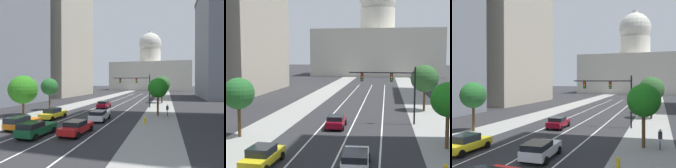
{
  "view_description": "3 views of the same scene",
  "coord_description": "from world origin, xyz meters",
  "views": [
    {
      "loc": [
        10.31,
        -19.79,
        5.21
      ],
      "look_at": [
        -1.48,
        23.73,
        4.75
      ],
      "focal_mm": 32.16,
      "sensor_mm": 36.0,
      "label": 1
    },
    {
      "loc": [
        3.8,
        -16.72,
        8.15
      ],
      "look_at": [
        -2.67,
        26.28,
        4.18
      ],
      "focal_mm": 51.85,
      "sensor_mm": 36.0,
      "label": 2
    },
    {
      "loc": [
        10.31,
        -13.01,
        6.14
      ],
      "look_at": [
        0.9,
        13.23,
        5.73
      ],
      "focal_mm": 42.29,
      "sensor_mm": 36.0,
      "label": 3
    }
  ],
  "objects": [
    {
      "name": "street_tree_far_right",
      "position": [
        9.28,
        31.35,
        4.67
      ],
      "size": [
        4.0,
        4.0,
        6.68
      ],
      "color": "#51381E",
      "rests_on": "ground"
    },
    {
      "name": "fire_hydrant",
      "position": [
        7.77,
        4.97,
        0.46
      ],
      "size": [
        0.26,
        0.35,
        0.91
      ],
      "color": "yellow",
      "rests_on": "ground"
    },
    {
      "name": "capitol_building",
      "position": [
        0.0,
        113.31,
        12.12
      ],
      "size": [
        48.86,
        24.57,
        38.31
      ],
      "color": "beige",
      "rests_on": "ground"
    },
    {
      "name": "lane_stripe_center",
      "position": [
        0.0,
        25.0,
        0.01
      ],
      "size": [
        0.16,
        90.0,
        0.01
      ],
      "primitive_type": "cube",
      "color": "white",
      "rests_on": "ground"
    },
    {
      "name": "car_crimson",
      "position": [
        -1.69,
        18.25,
        0.76
      ],
      "size": [
        2.16,
        4.4,
        1.46
      ],
      "rotation": [
        0.0,
        0.0,
        1.6
      ],
      "color": "maroon",
      "rests_on": "ground"
    },
    {
      "name": "cyclist",
      "position": [
        10.5,
        12.14,
        0.85
      ],
      "size": [
        0.37,
        1.7,
        1.72
      ],
      "rotation": [
        0.0,
        0.0,
        1.54
      ],
      "color": "black",
      "rests_on": "ground"
    },
    {
      "name": "traffic_signal_mast",
      "position": [
        4.66,
        21.42,
        4.72
      ],
      "size": [
        7.77,
        0.39,
        6.74
      ],
      "color": "black",
      "rests_on": "ground"
    },
    {
      "name": "street_tree_mid_left",
      "position": [
        -10.55,
        12.97,
        4.32
      ],
      "size": [
        3.13,
        3.13,
        5.92
      ],
      "color": "#51381E",
      "rests_on": "ground"
    },
    {
      "name": "car_yellow",
      "position": [
        -5.08,
        5.27,
        0.78
      ],
      "size": [
        2.12,
        4.68,
        1.53
      ],
      "rotation": [
        0.0,
        0.0,
        1.53
      ],
      "color": "yellow",
      "rests_on": "ground"
    },
    {
      "name": "ground_plane",
      "position": [
        0.0,
        40.0,
        0.0
      ],
      "size": [
        400.0,
        400.0,
        0.0
      ],
      "primitive_type": "plane",
      "color": "#2B2B2D"
    },
    {
      "name": "lane_stripe_left",
      "position": [
        -3.39,
        25.0,
        0.01
      ],
      "size": [
        0.16,
        90.0,
        0.01
      ],
      "primitive_type": "cube",
      "color": "white",
      "rests_on": "ground"
    },
    {
      "name": "street_tree_near_right",
      "position": [
        9.07,
        11.84,
        4.27
      ],
      "size": [
        3.02,
        3.02,
        5.81
      ],
      "color": "#51381E",
      "rests_on": "ground"
    },
    {
      "name": "lane_stripe_right",
      "position": [
        3.39,
        25.0,
        0.01
      ],
      "size": [
        0.16,
        90.0,
        0.01
      ],
      "primitive_type": "cube",
      "color": "white",
      "rests_on": "ground"
    },
    {
      "name": "sidewalk_left",
      "position": [
        -9.29,
        35.0,
        0.01
      ],
      "size": [
        5.02,
        130.0,
        0.01
      ],
      "primitive_type": "cube",
      "color": "gray",
      "rests_on": "ground"
    },
    {
      "name": "office_tower_far_left",
      "position": [
        -32.0,
        50.34,
        27.59
      ],
      "size": [
        22.22,
        28.74,
        55.1
      ],
      "color": "#B7AD99",
      "rests_on": "ground"
    },
    {
      "name": "car_white",
      "position": [
        1.7,
        5.6,
        0.78
      ],
      "size": [
        2.27,
        4.64,
        1.45
      ],
      "rotation": [
        0.0,
        0.0,
        1.62
      ],
      "color": "silver",
      "rests_on": "ground"
    },
    {
      "name": "sidewalk_right",
      "position": [
        9.29,
        35.0,
        0.01
      ],
      "size": [
        5.02,
        130.0,
        0.01
      ],
      "primitive_type": "cube",
      "color": "gray",
      "rests_on": "ground"
    }
  ]
}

